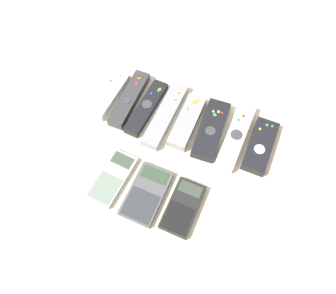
{
  "coord_description": "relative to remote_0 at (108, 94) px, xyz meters",
  "views": [
    {
      "loc": [
        0.15,
        -0.32,
        0.74
      ],
      "look_at": [
        0.0,
        0.03,
        0.01
      ],
      "focal_mm": 35.0,
      "sensor_mm": 36.0,
      "label": 1
    }
  ],
  "objects": [
    {
      "name": "remote_4",
      "position": [
        0.23,
        0.0,
        0.0
      ],
      "size": [
        0.05,
        0.16,
        0.03
      ],
      "rotation": [
        0.0,
        0.0,
        -0.0
      ],
      "color": "gray",
      "rests_on": "ground_plane"
    },
    {
      "name": "ground_plane",
      "position": [
        0.21,
        -0.12,
        -0.01
      ],
      "size": [
        3.0,
        3.0,
        0.0
      ],
      "primitive_type": "plane",
      "color": "beige"
    },
    {
      "name": "remote_2",
      "position": [
        0.11,
        0.0,
        -0.0
      ],
      "size": [
        0.05,
        0.18,
        0.02
      ],
      "rotation": [
        0.0,
        0.0,
        -0.06
      ],
      "color": "black",
      "rests_on": "ground_plane"
    },
    {
      "name": "calculator_1",
      "position": [
        0.21,
        -0.22,
        -0.0
      ],
      "size": [
        0.08,
        0.14,
        0.02
      ],
      "rotation": [
        0.0,
        0.0,
        -0.01
      ],
      "color": "#4C4C51",
      "rests_on": "ground_plane"
    },
    {
      "name": "calculator_2",
      "position": [
        0.31,
        -0.22,
        -0.0
      ],
      "size": [
        0.07,
        0.13,
        0.02
      ],
      "rotation": [
        0.0,
        0.0,
        -0.02
      ],
      "color": "black",
      "rests_on": "ground_plane"
    },
    {
      "name": "remote_5",
      "position": [
        0.3,
        0.0,
        0.0
      ],
      "size": [
        0.07,
        0.18,
        0.03
      ],
      "rotation": [
        0.0,
        0.0,
        0.05
      ],
      "color": "black",
      "rests_on": "ground_plane"
    },
    {
      "name": "calculator_0",
      "position": [
        0.12,
        -0.21,
        -0.0
      ],
      "size": [
        0.07,
        0.14,
        0.02
      ],
      "rotation": [
        0.0,
        0.0,
        -0.07
      ],
      "color": "#B2B2B7",
      "rests_on": "ground_plane"
    },
    {
      "name": "remote_7",
      "position": [
        0.43,
        0.01,
        -0.0
      ],
      "size": [
        0.06,
        0.15,
        0.03
      ],
      "rotation": [
        0.0,
        0.0,
        -0.01
      ],
      "color": "black",
      "rests_on": "ground_plane"
    },
    {
      "name": "remote_3",
      "position": [
        0.17,
        -0.0,
        -0.0
      ],
      "size": [
        0.05,
        0.21,
        0.02
      ],
      "rotation": [
        0.0,
        0.0,
        -0.02
      ],
      "color": "gray",
      "rests_on": "ground_plane"
    },
    {
      "name": "remote_6",
      "position": [
        0.36,
        0.01,
        0.0
      ],
      "size": [
        0.05,
        0.2,
        0.03
      ],
      "rotation": [
        0.0,
        0.0,
        -0.02
      ],
      "color": "#B7B7BC",
      "rests_on": "ground_plane"
    },
    {
      "name": "remote_1",
      "position": [
        0.06,
        0.01,
        -0.0
      ],
      "size": [
        0.04,
        0.18,
        0.03
      ],
      "rotation": [
        0.0,
        0.0,
        0.02
      ],
      "color": "#333338",
      "rests_on": "ground_plane"
    },
    {
      "name": "remote_0",
      "position": [
        0.0,
        0.0,
        0.0
      ],
      "size": [
        0.06,
        0.16,
        0.03
      ],
      "rotation": [
        0.0,
        0.0,
        -0.04
      ],
      "color": "white",
      "rests_on": "ground_plane"
    }
  ]
}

